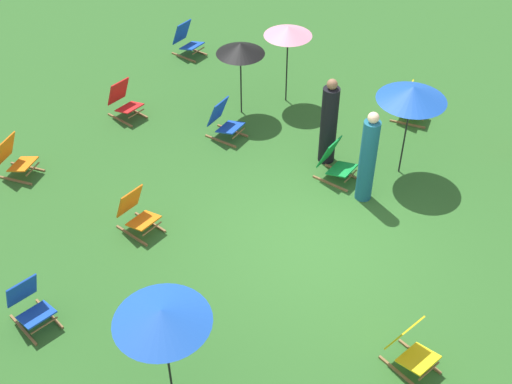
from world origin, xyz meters
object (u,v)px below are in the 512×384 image
deckchair_2 (187,40)px  deckchair_4 (30,305)px  deckchair_0 (137,213)px  person_1 (368,159)px  deckchair_6 (15,158)px  deckchair_9 (410,104)px  person_0 (329,124)px  deckchair_3 (335,162)px  deckchair_8 (224,121)px  umbrella_1 (162,316)px  deckchair_7 (411,348)px  deckchair_5 (124,101)px  umbrella_3 (412,93)px  umbrella_0 (288,31)px  umbrella_2 (240,49)px

deckchair_2 → deckchair_4: bearing=-154.8°
deckchair_0 → person_1: bearing=-39.0°
deckchair_6 → deckchair_9: size_ratio=1.02×
deckchair_6 → person_0: bearing=-66.9°
deckchair_6 → person_1: bearing=-77.3°
deckchair_3 → deckchair_8: (-0.02, 2.54, 0.00)m
deckchair_8 → umbrella_1: (-5.31, -2.85, 1.21)m
deckchair_3 → person_0: person_0 is taller
deckchair_6 → deckchair_7: same height
deckchair_5 → person_1: bearing=-79.9°
umbrella_1 → person_1: size_ratio=0.91×
deckchair_2 → deckchair_5: same height
umbrella_3 → person_1: size_ratio=1.02×
deckchair_2 → deckchair_3: same height
deckchair_0 → deckchair_5: (2.55, 2.56, 0.00)m
deckchair_3 → deckchair_8: bearing=93.5°
deckchair_4 → person_1: size_ratio=0.46×
umbrella_0 → person_1: person_1 is taller
umbrella_3 → deckchair_8: bearing=104.0°
deckchair_0 → deckchair_3: same height
umbrella_1 → umbrella_2: (6.24, 3.06, -0.05)m
deckchair_2 → deckchair_5: size_ratio=1.00×
deckchair_5 → deckchair_8: 2.28m
umbrella_3 → deckchair_5: bearing=103.9°
deckchair_5 → umbrella_0: bearing=-40.5°
deckchair_3 → deckchair_9: same height
deckchair_7 → deckchair_8: size_ratio=1.04×
deckchair_6 → umbrella_2: 4.90m
deckchair_4 → umbrella_2: 6.57m
deckchair_3 → umbrella_3: bearing=-45.4°
deckchair_3 → deckchair_4: same height
deckchair_8 → umbrella_3: bearing=-76.4°
umbrella_3 → deckchair_4: bearing=153.7°
deckchair_0 → umbrella_0: umbrella_0 is taller
deckchair_2 → deckchair_6: (-5.54, -0.16, 0.00)m
deckchair_3 → person_0: size_ratio=0.46×
deckchair_8 → deckchair_7: bearing=-120.7°
deckchair_4 → umbrella_0: (7.37, -0.00, 1.30)m
deckchair_0 → umbrella_2: size_ratio=0.50×
deckchair_2 → umbrella_0: 3.42m
deckchair_9 → umbrella_3: bearing=-172.8°
deckchair_3 → person_0: (0.42, 0.40, 0.48)m
deckchair_3 → deckchair_4: (-5.53, 2.18, 0.00)m
deckchair_5 → person_0: (0.98, -4.36, 0.48)m
person_0 → umbrella_0: bearing=1.0°
deckchair_2 → deckchair_3: (-2.34, -5.30, 0.00)m
deckchair_5 → deckchair_0: bearing=-128.5°
umbrella_0 → person_1: bearing=-125.4°
deckchair_7 → umbrella_3: size_ratio=0.46×
deckchair_9 → deckchair_3: bearing=160.7°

